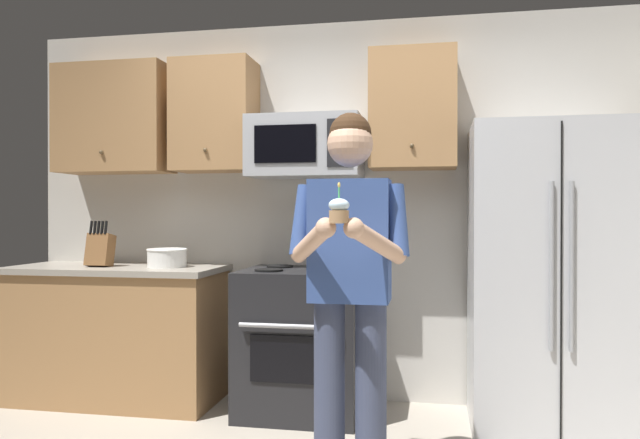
% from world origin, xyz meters
% --- Properties ---
extents(wall_back, '(4.40, 0.10, 2.60)m').
position_xyz_m(wall_back, '(0.00, 1.75, 1.30)').
color(wall_back, beige).
rests_on(wall_back, ground).
extents(oven_range, '(0.76, 0.70, 0.93)m').
position_xyz_m(oven_range, '(-0.15, 1.36, 0.46)').
color(oven_range, black).
rests_on(oven_range, ground).
extents(microwave, '(0.74, 0.41, 0.40)m').
position_xyz_m(microwave, '(-0.15, 1.48, 1.72)').
color(microwave, '#9EA0A5').
extents(refrigerator, '(0.90, 0.75, 1.80)m').
position_xyz_m(refrigerator, '(1.35, 1.32, 0.90)').
color(refrigerator, '#B7BABF').
rests_on(refrigerator, ground).
extents(cabinet_row_upper, '(2.78, 0.36, 0.76)m').
position_xyz_m(cabinet_row_upper, '(-0.72, 1.53, 1.95)').
color(cabinet_row_upper, '#9E7247').
extents(counter_left, '(1.44, 0.66, 0.92)m').
position_xyz_m(counter_left, '(-1.45, 1.38, 0.46)').
color(counter_left, '#9E7247').
rests_on(counter_left, ground).
extents(knife_block, '(0.16, 0.15, 0.32)m').
position_xyz_m(knife_block, '(-1.55, 1.33, 1.04)').
color(knife_block, brown).
rests_on(knife_block, counter_left).
extents(bowl_large_white, '(0.27, 0.27, 0.12)m').
position_xyz_m(bowl_large_white, '(-1.08, 1.37, 0.99)').
color(bowl_large_white, white).
rests_on(bowl_large_white, counter_left).
extents(person, '(0.60, 0.48, 1.76)m').
position_xyz_m(person, '(0.29, 0.42, 1.00)').
color(person, '#383F59').
rests_on(person, ground).
extents(cupcake, '(0.09, 0.09, 0.17)m').
position_xyz_m(cupcake, '(0.29, 0.09, 1.29)').
color(cupcake, '#A87F56').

